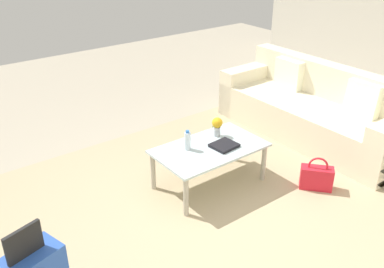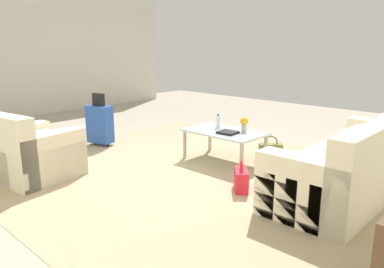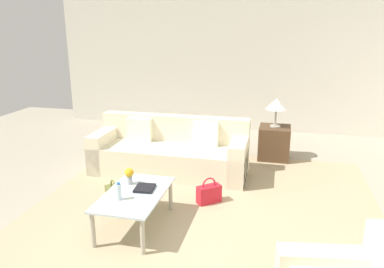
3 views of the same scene
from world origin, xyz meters
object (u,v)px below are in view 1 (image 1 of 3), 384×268
Objects in this scene: water_bottle at (188,141)px; flower_vase at (217,125)px; coffee_table_book at (224,145)px; handbag_red at (316,177)px; couch at (315,112)px; handbag_olive at (213,143)px; coffee_table at (210,152)px.

flower_vase is (-0.42, -0.05, 0.03)m from water_bottle.
coffee_table_book is 0.99m from handbag_red.
water_bottle is 1.36m from handbag_red.
couch is 6.83× the size of handbag_olive.
coffee_table is 0.16m from coffee_table_book.
water_bottle is 0.38m from coffee_table_book.
coffee_table is at bearing 47.04° from handbag_olive.
couch reaches higher than flower_vase.
water_bottle reaches higher than coffee_table.
couch reaches higher than coffee_table.
coffee_table is 0.27m from water_bottle.
couch is 1.28m from handbag_red.
coffee_table is 4.52× the size of coffee_table_book.
flower_vase is at bearing -1.82° from couch.
flower_vase reaches higher than handbag_olive.
handbag_red is at bearing 133.13° from coffee_table_book.
coffee_table is 0.32m from flower_vase.
couch is at bearing 180.00° from water_bottle.
couch reaches higher than handbag_olive.
flower_vase reaches higher than water_bottle.
coffee_table_book is at bearing 66.50° from flower_vase.
coffee_table_book reaches higher than handbag_red.
handbag_olive is at bearing -124.61° from flower_vase.
flower_vase is (1.57, -0.05, 0.25)m from couch.
coffee_table_book reaches higher than handbag_olive.
coffee_table_book reaches higher than coffee_table.
flower_vase is at bearing -145.71° from coffee_table.
couch is 10.06× the size of coffee_table_book.
handbag_olive is (-0.33, -0.56, -0.32)m from coffee_table_book.
couch is at bearing -176.81° from coffee_table.
water_bottle is 0.84× the size of coffee_table_book.
coffee_table is 3.07× the size of handbag_olive.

